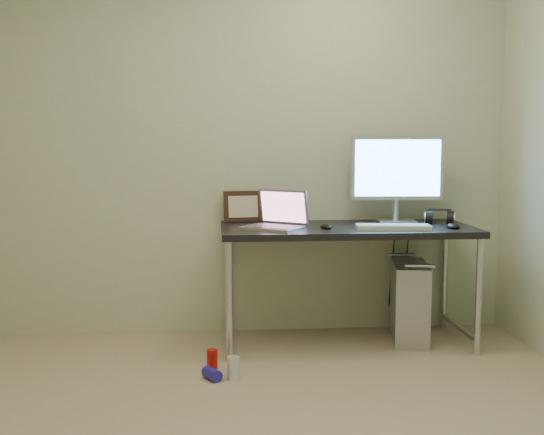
{
  "coord_description": "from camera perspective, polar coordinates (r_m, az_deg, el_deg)",
  "views": [
    {
      "loc": [
        -0.2,
        -2.76,
        1.29
      ],
      "look_at": [
        0.12,
        1.06,
        0.85
      ],
      "focal_mm": 45.0,
      "sensor_mm": 36.0,
      "label": 1
    }
  ],
  "objects": [
    {
      "name": "wall_back",
      "position": [
        4.51,
        -2.33,
        6.04
      ],
      "size": [
        3.5,
        0.02,
        2.5
      ],
      "primitive_type": "cube",
      "color": "beige",
      "rests_on": "ground"
    },
    {
      "name": "desk",
      "position": [
        4.29,
        6.28,
        -1.79
      ],
      "size": [
        1.57,
        0.69,
        0.75
      ],
      "color": "black",
      "rests_on": "ground"
    },
    {
      "name": "tower_computer",
      "position": [
        4.5,
        11.43,
        -6.92
      ],
      "size": [
        0.3,
        0.51,
        0.54
      ],
      "rotation": [
        0.0,
        0.0,
        -0.19
      ],
      "color": "#B4B3B8",
      "rests_on": "ground"
    },
    {
      "name": "cable_a",
      "position": [
        4.7,
        9.98,
        -4.46
      ],
      "size": [
        0.01,
        0.16,
        0.69
      ],
      "primitive_type": "cylinder",
      "rotation": [
        0.21,
        0.0,
        0.0
      ],
      "color": "black",
      "rests_on": "ground"
    },
    {
      "name": "cable_b",
      "position": [
        4.71,
        11.1,
        -4.72
      ],
      "size": [
        0.02,
        0.11,
        0.71
      ],
      "primitive_type": "cylinder",
      "rotation": [
        0.14,
        0.0,
        0.09
      ],
      "color": "black",
      "rests_on": "ground"
    },
    {
      "name": "can_red",
      "position": [
        3.94,
        -5.02,
        -11.73
      ],
      "size": [
        0.08,
        0.08,
        0.11
      ],
      "primitive_type": "cylinder",
      "rotation": [
        0.0,
        0.0,
        -0.41
      ],
      "color": "#BA100A",
      "rests_on": "ground"
    },
    {
      "name": "can_white",
      "position": [
        3.77,
        -3.24,
        -12.46
      ],
      "size": [
        0.08,
        0.08,
        0.13
      ],
      "primitive_type": "cylinder",
      "rotation": [
        0.0,
        0.0,
        -0.12
      ],
      "color": "silver",
      "rests_on": "ground"
    },
    {
      "name": "can_blue",
      "position": [
        3.78,
        -5.04,
        -12.91
      ],
      "size": [
        0.12,
        0.13,
        0.06
      ],
      "primitive_type": "cylinder",
      "rotation": [
        1.57,
        0.0,
        0.55
      ],
      "color": "#231EA5",
      "rests_on": "ground"
    },
    {
      "name": "laptop",
      "position": [
        4.15,
        0.42,
        -0.17
      ],
      "size": [
        0.43,
        0.42,
        0.23
      ],
      "rotation": [
        0.0,
        0.0,
        -0.61
      ],
      "color": "silver",
      "rests_on": "desk"
    },
    {
      "name": "monitor",
      "position": [
        4.48,
        10.41,
        3.77
      ],
      "size": [
        0.6,
        0.19,
        0.57
      ],
      "rotation": [
        0.0,
        0.0,
        -0.06
      ],
      "color": "silver",
      "rests_on": "desk"
    },
    {
      "name": "keyboard",
      "position": [
        4.18,
        10.09,
        -0.79
      ],
      "size": [
        0.46,
        0.19,
        0.03
      ],
      "primitive_type": "cube",
      "rotation": [
        0.0,
        0.0,
        -0.11
      ],
      "color": "silver",
      "rests_on": "desk"
    },
    {
      "name": "mouse_right",
      "position": [
        4.3,
        14.92,
        -0.61
      ],
      "size": [
        0.08,
        0.12,
        0.04
      ],
      "primitive_type": "ellipsoid",
      "rotation": [
        0.0,
        0.0,
        0.01
      ],
      "color": "black",
      "rests_on": "desk"
    },
    {
      "name": "mouse_left",
      "position": [
        4.16,
        4.55,
        -0.67
      ],
      "size": [
        0.08,
        0.11,
        0.04
      ],
      "primitive_type": "ellipsoid",
      "rotation": [
        0.0,
        0.0,
        0.11
      ],
      "color": "black",
      "rests_on": "desk"
    },
    {
      "name": "headphones",
      "position": [
        4.52,
        13.84,
        -0.09
      ],
      "size": [
        0.21,
        0.12,
        0.12
      ],
      "rotation": [
        0.0,
        0.0,
        -0.33
      ],
      "color": "black",
      "rests_on": "desk"
    },
    {
      "name": "picture_frame",
      "position": [
        4.48,
        -2.44,
        0.93
      ],
      "size": [
        0.26,
        0.1,
        0.21
      ],
      "primitive_type": "cube",
      "rotation": [
        -0.21,
        0.0,
        0.12
      ],
      "color": "black",
      "rests_on": "desk"
    },
    {
      "name": "webcam",
      "position": [
        4.49,
        0.15,
        0.88
      ],
      "size": [
        0.05,
        0.04,
        0.13
      ],
      "rotation": [
        0.0,
        0.0,
        -0.06
      ],
      "color": "silver",
      "rests_on": "desk"
    }
  ]
}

